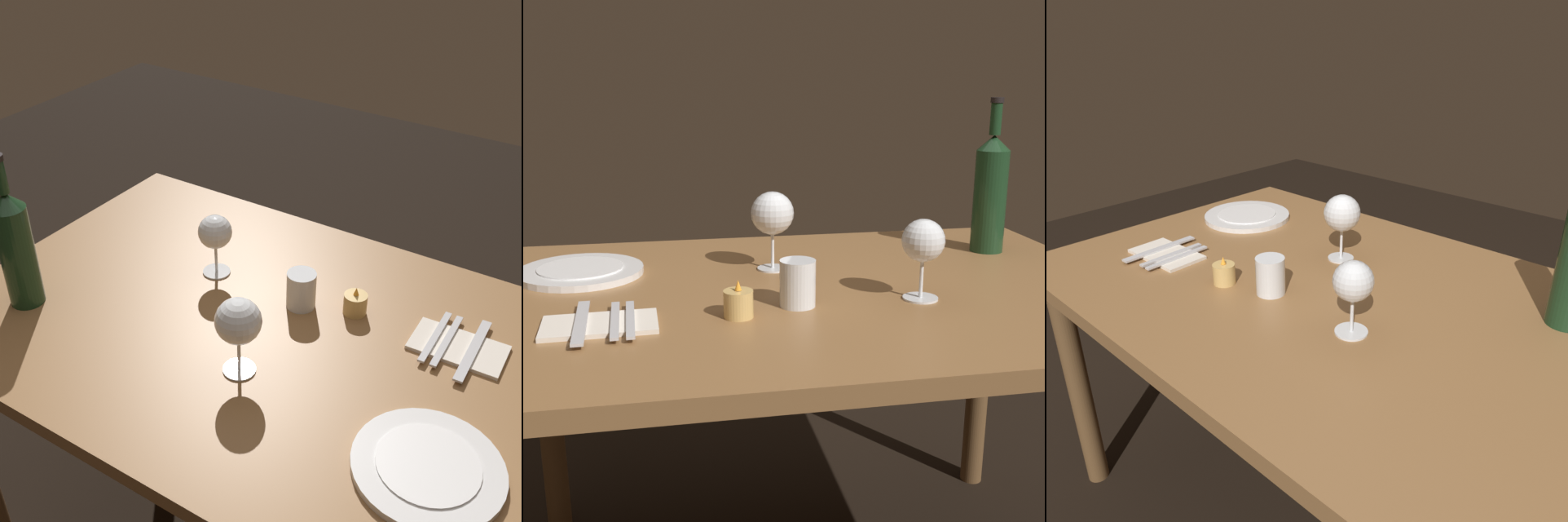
# 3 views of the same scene
# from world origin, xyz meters

# --- Properties ---
(dining_table) EXTENTS (1.30, 0.90, 0.74)m
(dining_table) POSITION_xyz_m (0.00, 0.00, 0.65)
(dining_table) COLOR olive
(dining_table) RESTS_ON ground
(wine_glass_left) EXTENTS (0.09, 0.09, 0.17)m
(wine_glass_left) POSITION_xyz_m (0.05, -0.14, 0.86)
(wine_glass_left) COLOR white
(wine_glass_left) RESTS_ON dining_table
(wine_glass_right) EXTENTS (0.08, 0.08, 0.15)m
(wine_glass_right) POSITION_xyz_m (-0.19, 0.12, 0.85)
(wine_glass_right) COLOR white
(wine_glass_right) RESTS_ON dining_table
(wine_bottle) EXTENTS (0.08, 0.08, 0.36)m
(wine_bottle) POSITION_xyz_m (-0.48, -0.20, 0.88)
(wine_bottle) COLOR #19381E
(wine_bottle) RESTS_ON dining_table
(water_tumbler) EXTENTS (0.07, 0.07, 0.09)m
(water_tumbler) POSITION_xyz_m (0.05, 0.11, 0.78)
(water_tumbler) COLOR white
(water_tumbler) RESTS_ON dining_table
(votive_candle) EXTENTS (0.05, 0.05, 0.07)m
(votive_candle) POSITION_xyz_m (0.16, 0.15, 0.76)
(votive_candle) COLOR #DBB266
(votive_candle) RESTS_ON dining_table
(dinner_plate) EXTENTS (0.26, 0.26, 0.02)m
(dinner_plate) POSITION_xyz_m (0.45, -0.17, 0.75)
(dinner_plate) COLOR white
(dinner_plate) RESTS_ON dining_table
(folded_napkin) EXTENTS (0.19, 0.12, 0.01)m
(folded_napkin) POSITION_xyz_m (0.39, 0.16, 0.74)
(folded_napkin) COLOR silver
(folded_napkin) RESTS_ON dining_table
(fork_inner) EXTENTS (0.02, 0.18, 0.00)m
(fork_inner) POSITION_xyz_m (0.37, 0.16, 0.75)
(fork_inner) COLOR silver
(fork_inner) RESTS_ON folded_napkin
(fork_outer) EXTENTS (0.02, 0.18, 0.00)m
(fork_outer) POSITION_xyz_m (0.34, 0.16, 0.75)
(fork_outer) COLOR silver
(fork_outer) RESTS_ON folded_napkin
(table_knife) EXTENTS (0.03, 0.21, 0.00)m
(table_knife) POSITION_xyz_m (0.42, 0.16, 0.75)
(table_knife) COLOR silver
(table_knife) RESTS_ON folded_napkin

